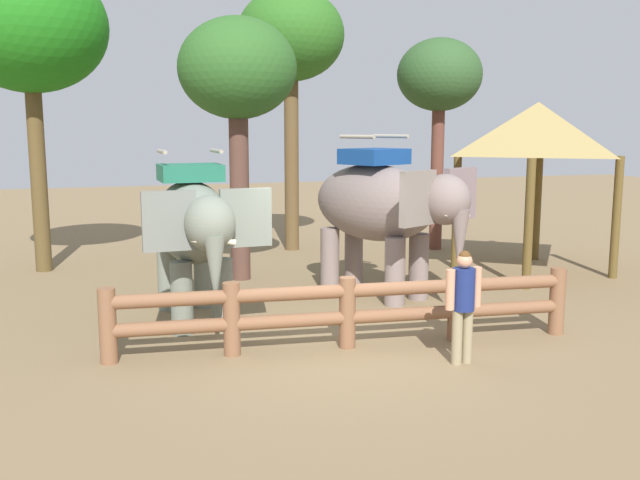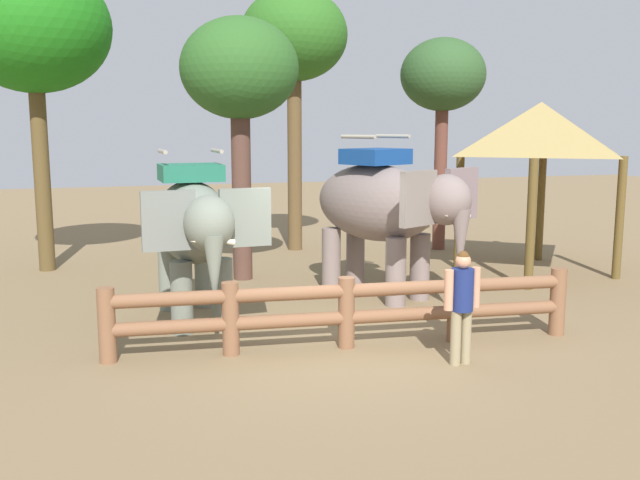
{
  "view_description": "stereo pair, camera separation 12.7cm",
  "coord_description": "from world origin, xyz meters",
  "px_view_note": "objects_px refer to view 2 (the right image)",
  "views": [
    {
      "loc": [
        -3.46,
        -9.64,
        3.21
      ],
      "look_at": [
        0.0,
        1.05,
        1.4
      ],
      "focal_mm": 39.68,
      "sensor_mm": 36.0,
      "label": 1
    },
    {
      "loc": [
        -3.34,
        -9.68,
        3.21
      ],
      "look_at": [
        0.0,
        1.05,
        1.4
      ],
      "focal_mm": 39.68,
      "sensor_mm": 36.0,
      "label": 2
    }
  ],
  "objects_px": {
    "tree_deep_back": "(443,79)",
    "tree_far_right": "(240,74)",
    "elephant_center": "(384,207)",
    "tree_far_left": "(33,29)",
    "tree_back_center": "(294,40)",
    "log_fence": "(346,307)",
    "thatched_shelter": "(540,131)",
    "tourist_woman_in_black": "(462,299)",
    "elephant_near_left": "(194,227)"
  },
  "relations": [
    {
      "from": "tree_deep_back",
      "to": "tree_far_right",
      "type": "bearing_deg",
      "value": -159.6
    },
    {
      "from": "elephant_center",
      "to": "tree_deep_back",
      "type": "distance_m",
      "value": 6.24
    },
    {
      "from": "tree_far_left",
      "to": "tree_far_right",
      "type": "xyz_separation_m",
      "value": [
        4.04,
        -2.22,
        -1.01
      ]
    },
    {
      "from": "tree_back_center",
      "to": "tree_far_right",
      "type": "bearing_deg",
      "value": -122.41
    },
    {
      "from": "tree_far_left",
      "to": "tree_deep_back",
      "type": "bearing_deg",
      "value": -0.67
    },
    {
      "from": "log_fence",
      "to": "thatched_shelter",
      "type": "distance_m",
      "value": 7.33
    },
    {
      "from": "tree_far_right",
      "to": "log_fence",
      "type": "bearing_deg",
      "value": -84.16
    },
    {
      "from": "tourist_woman_in_black",
      "to": "thatched_shelter",
      "type": "xyz_separation_m",
      "value": [
        4.5,
        4.96,
        2.2
      ]
    },
    {
      "from": "elephant_near_left",
      "to": "tourist_woman_in_black",
      "type": "xyz_separation_m",
      "value": [
        3.16,
        -3.15,
        -0.69
      ]
    },
    {
      "from": "tree_far_left",
      "to": "tree_deep_back",
      "type": "relative_size",
      "value": 1.24
    },
    {
      "from": "log_fence",
      "to": "elephant_near_left",
      "type": "distance_m",
      "value": 2.95
    },
    {
      "from": "log_fence",
      "to": "elephant_near_left",
      "type": "bearing_deg",
      "value": 133.7
    },
    {
      "from": "tourist_woman_in_black",
      "to": "tree_back_center",
      "type": "distance_m",
      "value": 10.47
    },
    {
      "from": "tourist_woman_in_black",
      "to": "tree_far_left",
      "type": "xyz_separation_m",
      "value": [
        -5.81,
        8.5,
        4.36
      ]
    },
    {
      "from": "tree_back_center",
      "to": "tree_deep_back",
      "type": "relative_size",
      "value": 1.22
    },
    {
      "from": "log_fence",
      "to": "tree_deep_back",
      "type": "height_order",
      "value": "tree_deep_back"
    },
    {
      "from": "elephant_near_left",
      "to": "tree_far_right",
      "type": "distance_m",
      "value": 4.34
    },
    {
      "from": "tree_back_center",
      "to": "thatched_shelter",
      "type": "bearing_deg",
      "value": -46.78
    },
    {
      "from": "elephant_near_left",
      "to": "tree_far_right",
      "type": "bearing_deg",
      "value": 66.0
    },
    {
      "from": "tree_far_left",
      "to": "tree_far_right",
      "type": "height_order",
      "value": "tree_far_left"
    },
    {
      "from": "tree_deep_back",
      "to": "log_fence",
      "type": "bearing_deg",
      "value": -125.35
    },
    {
      "from": "elephant_center",
      "to": "tree_far_right",
      "type": "height_order",
      "value": "tree_far_right"
    },
    {
      "from": "log_fence",
      "to": "tourist_woman_in_black",
      "type": "relative_size",
      "value": 4.42
    },
    {
      "from": "elephant_near_left",
      "to": "elephant_center",
      "type": "bearing_deg",
      "value": 11.73
    },
    {
      "from": "elephant_center",
      "to": "thatched_shelter",
      "type": "height_order",
      "value": "thatched_shelter"
    },
    {
      "from": "elephant_center",
      "to": "tree_far_right",
      "type": "relative_size",
      "value": 0.67
    },
    {
      "from": "tree_back_center",
      "to": "tree_deep_back",
      "type": "distance_m",
      "value": 3.92
    },
    {
      "from": "elephant_near_left",
      "to": "thatched_shelter",
      "type": "relative_size",
      "value": 0.89
    },
    {
      "from": "elephant_center",
      "to": "log_fence",
      "type": "bearing_deg",
      "value": -121.85
    },
    {
      "from": "tourist_woman_in_black",
      "to": "thatched_shelter",
      "type": "distance_m",
      "value": 7.05
    },
    {
      "from": "thatched_shelter",
      "to": "tree_deep_back",
      "type": "height_order",
      "value": "tree_deep_back"
    },
    {
      "from": "elephant_near_left",
      "to": "tree_deep_back",
      "type": "xyz_separation_m",
      "value": [
        7.05,
        5.23,
        2.8
      ]
    },
    {
      "from": "tourist_woman_in_black",
      "to": "tree_far_left",
      "type": "distance_m",
      "value": 11.18
    },
    {
      "from": "tree_back_center",
      "to": "tourist_woman_in_black",
      "type": "bearing_deg",
      "value": -91.54
    },
    {
      "from": "tree_back_center",
      "to": "log_fence",
      "type": "bearing_deg",
      "value": -100.22
    },
    {
      "from": "thatched_shelter",
      "to": "elephant_center",
      "type": "bearing_deg",
      "value": -165.42
    },
    {
      "from": "thatched_shelter",
      "to": "tree_far_right",
      "type": "bearing_deg",
      "value": 168.07
    },
    {
      "from": "elephant_center",
      "to": "tree_deep_back",
      "type": "xyz_separation_m",
      "value": [
        3.42,
        4.48,
        2.68
      ]
    },
    {
      "from": "log_fence",
      "to": "tree_far_right",
      "type": "bearing_deg",
      "value": 95.84
    },
    {
      "from": "elephant_center",
      "to": "tourist_woman_in_black",
      "type": "bearing_deg",
      "value": -96.85
    },
    {
      "from": "log_fence",
      "to": "tree_deep_back",
      "type": "xyz_separation_m",
      "value": [
        5.13,
        7.24,
        3.79
      ]
    },
    {
      "from": "elephant_center",
      "to": "thatched_shelter",
      "type": "xyz_separation_m",
      "value": [
        4.03,
        1.05,
        1.39
      ]
    },
    {
      "from": "log_fence",
      "to": "elephant_center",
      "type": "bearing_deg",
      "value": 58.15
    },
    {
      "from": "tree_far_right",
      "to": "elephant_near_left",
      "type": "bearing_deg",
      "value": -114.0
    },
    {
      "from": "log_fence",
      "to": "tree_far_right",
      "type": "distance_m",
      "value": 6.32
    },
    {
      "from": "log_fence",
      "to": "tree_deep_back",
      "type": "relative_size",
      "value": 1.28
    },
    {
      "from": "elephant_center",
      "to": "tree_far_left",
      "type": "bearing_deg",
      "value": 143.85
    },
    {
      "from": "tree_back_center",
      "to": "tree_deep_back",
      "type": "height_order",
      "value": "tree_back_center"
    },
    {
      "from": "thatched_shelter",
      "to": "tree_deep_back",
      "type": "distance_m",
      "value": 3.71
    },
    {
      "from": "thatched_shelter",
      "to": "tree_back_center",
      "type": "bearing_deg",
      "value": 133.22
    }
  ]
}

